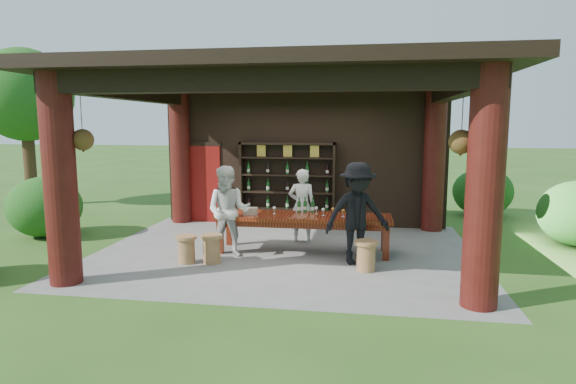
# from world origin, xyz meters

# --- Properties ---
(ground) EXTENTS (90.00, 90.00, 0.00)m
(ground) POSITION_xyz_m (0.00, 0.00, 0.00)
(ground) COLOR #2D5119
(ground) RESTS_ON ground
(pavilion) EXTENTS (7.50, 6.00, 3.60)m
(pavilion) POSITION_xyz_m (-0.01, 0.43, 2.13)
(pavilion) COLOR slate
(pavilion) RESTS_ON ground
(wine_shelf) EXTENTS (2.37, 0.36, 2.08)m
(wine_shelf) POSITION_xyz_m (-0.35, 2.45, 1.05)
(wine_shelf) COLOR black
(wine_shelf) RESTS_ON ground
(tasting_table) EXTENTS (3.44, 0.92, 0.75)m
(tasting_table) POSITION_xyz_m (0.36, 0.06, 0.63)
(tasting_table) COLOR #59120C
(tasting_table) RESTS_ON ground
(stool_near_left) EXTENTS (0.40, 0.40, 0.53)m
(stool_near_left) POSITION_xyz_m (-1.19, -0.97, 0.28)
(stool_near_left) COLOR olive
(stool_near_left) RESTS_ON ground
(stool_near_right) EXTENTS (0.40, 0.40, 0.53)m
(stool_near_right) POSITION_xyz_m (1.59, -0.99, 0.28)
(stool_near_right) COLOR olive
(stool_near_right) RESTS_ON ground
(stool_far_left) EXTENTS (0.39, 0.39, 0.51)m
(stool_far_left) POSITION_xyz_m (-1.65, -1.04, 0.27)
(stool_far_left) COLOR olive
(stool_far_left) RESTS_ON ground
(host) EXTENTS (0.61, 0.43, 1.58)m
(host) POSITION_xyz_m (0.22, 0.90, 0.79)
(host) COLOR silver
(host) RESTS_ON ground
(guest_woman) EXTENTS (0.85, 0.67, 1.74)m
(guest_woman) POSITION_xyz_m (-1.02, -0.44, 0.87)
(guest_woman) COLOR silver
(guest_woman) RESTS_ON ground
(guest_man) EXTENTS (1.36, 1.07, 1.85)m
(guest_man) POSITION_xyz_m (1.42, -0.56, 0.93)
(guest_man) COLOR black
(guest_man) RESTS_ON ground
(table_bottles) EXTENTS (0.35, 0.14, 0.31)m
(table_bottles) POSITION_xyz_m (0.37, 0.35, 0.90)
(table_bottles) COLOR #194C1E
(table_bottles) RESTS_ON tasting_table
(table_glasses) EXTENTS (1.78, 0.35, 0.15)m
(table_glasses) POSITION_xyz_m (0.93, 0.13, 0.82)
(table_glasses) COLOR silver
(table_glasses) RESTS_ON tasting_table
(napkin_basket) EXTENTS (0.26, 0.18, 0.14)m
(napkin_basket) POSITION_xyz_m (-0.68, -0.07, 0.82)
(napkin_basket) COLOR #BF6672
(napkin_basket) RESTS_ON tasting_table
(shrubs) EXTENTS (20.40, 8.65, 1.36)m
(shrubs) POSITION_xyz_m (3.80, 1.56, 0.54)
(shrubs) COLOR #194C14
(shrubs) RESTS_ON ground
(trees) EXTENTS (21.37, 9.20, 4.80)m
(trees) POSITION_xyz_m (3.55, 1.36, 3.37)
(trees) COLOR #3F2819
(trees) RESTS_ON ground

